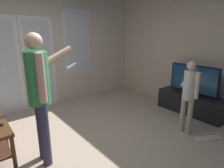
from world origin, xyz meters
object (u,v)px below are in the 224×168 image
Objects in this scene: tv_stand at (191,104)px; person_child at (189,91)px; flat_screen_tv at (193,80)px; person_adult at (40,89)px; loose_keyboard at (209,138)px.

person_child is (-0.83, -0.37, 0.53)m from tv_stand.
tv_stand is 1.05m from person_child.
person_child reaches higher than flat_screen_tv.
person_adult reaches higher than person_child.
loose_keyboard is (2.24, -1.13, -0.99)m from person_adult.
person_adult is (-2.96, 0.38, 0.27)m from flat_screen_tv.
flat_screen_tv is at bearing 24.52° from person_child.
tv_stand is at bearing -7.46° from person_adult.
flat_screen_tv is 0.61× the size of person_adult.
loose_keyboard is at bearing -134.21° from tv_stand.
tv_stand reaches higher than loose_keyboard.
flat_screen_tv is (-0.00, 0.00, 0.52)m from tv_stand.
loose_keyboard is (0.11, -0.37, -0.73)m from person_child.
tv_stand is 3.04× the size of loose_keyboard.
person_child is 2.73× the size of loose_keyboard.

